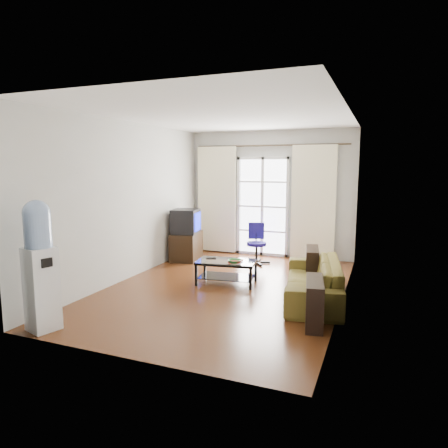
{
  "coord_description": "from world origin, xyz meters",
  "views": [
    {
      "loc": [
        2.27,
        -5.79,
        1.94
      ],
      "look_at": [
        -0.18,
        0.35,
        0.99
      ],
      "focal_mm": 32.0,
      "sensor_mm": 36.0,
      "label": 1
    }
  ],
  "objects_px": {
    "sofa": "(313,280)",
    "crt_tv": "(185,221)",
    "water_cooler": "(40,263)",
    "coffee_table": "(227,269)",
    "tv_stand": "(186,246)",
    "task_chair": "(256,251)"
  },
  "relations": [
    {
      "from": "sofa",
      "to": "tv_stand",
      "type": "xyz_separation_m",
      "value": [
        -2.89,
        1.56,
        -0.0
      ]
    },
    {
      "from": "crt_tv",
      "to": "water_cooler",
      "type": "height_order",
      "value": "water_cooler"
    },
    {
      "from": "crt_tv",
      "to": "coffee_table",
      "type": "bearing_deg",
      "value": -51.42
    },
    {
      "from": "sofa",
      "to": "coffee_table",
      "type": "distance_m",
      "value": 1.48
    },
    {
      "from": "tv_stand",
      "to": "sofa",
      "type": "bearing_deg",
      "value": -38.06
    },
    {
      "from": "task_chair",
      "to": "water_cooler",
      "type": "xyz_separation_m",
      "value": [
        -1.39,
        -4.13,
        0.58
      ]
    },
    {
      "from": "crt_tv",
      "to": "water_cooler",
      "type": "bearing_deg",
      "value": -98.54
    },
    {
      "from": "coffee_table",
      "to": "water_cooler",
      "type": "bearing_deg",
      "value": -117.6
    },
    {
      "from": "tv_stand",
      "to": "crt_tv",
      "type": "distance_m",
      "value": 0.54
    },
    {
      "from": "tv_stand",
      "to": "crt_tv",
      "type": "height_order",
      "value": "crt_tv"
    },
    {
      "from": "coffee_table",
      "to": "water_cooler",
      "type": "relative_size",
      "value": 0.66
    },
    {
      "from": "tv_stand",
      "to": "water_cooler",
      "type": "relative_size",
      "value": 0.5
    },
    {
      "from": "tv_stand",
      "to": "task_chair",
      "type": "distance_m",
      "value": 1.49
    },
    {
      "from": "tv_stand",
      "to": "crt_tv",
      "type": "relative_size",
      "value": 1.24
    },
    {
      "from": "sofa",
      "to": "crt_tv",
      "type": "bearing_deg",
      "value": -127.76
    },
    {
      "from": "coffee_table",
      "to": "water_cooler",
      "type": "distance_m",
      "value": 2.96
    },
    {
      "from": "tv_stand",
      "to": "water_cooler",
      "type": "distance_m",
      "value": 3.94
    },
    {
      "from": "task_chair",
      "to": "sofa",
      "type": "bearing_deg",
      "value": -71.1
    },
    {
      "from": "sofa",
      "to": "crt_tv",
      "type": "distance_m",
      "value": 3.3
    },
    {
      "from": "coffee_table",
      "to": "task_chair",
      "type": "relative_size",
      "value": 1.27
    },
    {
      "from": "tv_stand",
      "to": "water_cooler",
      "type": "bearing_deg",
      "value": -98.46
    },
    {
      "from": "tv_stand",
      "to": "task_chair",
      "type": "relative_size",
      "value": 0.95
    }
  ]
}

